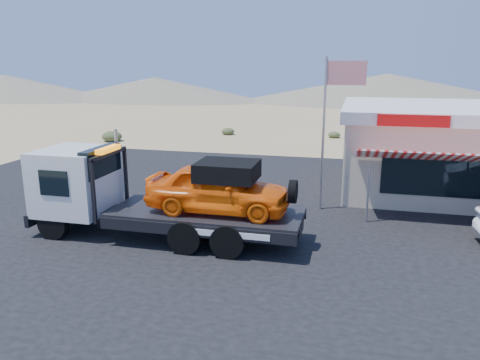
# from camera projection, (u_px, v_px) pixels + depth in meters

# --- Properties ---
(ground) EXTENTS (120.00, 120.00, 0.00)m
(ground) POSITION_uv_depth(u_px,v_px,m) (170.00, 238.00, 15.90)
(ground) COLOR #A1885B
(ground) RESTS_ON ground
(asphalt_lot) EXTENTS (32.00, 24.00, 0.02)m
(asphalt_lot) POSITION_uv_depth(u_px,v_px,m) (247.00, 215.00, 18.25)
(asphalt_lot) COLOR black
(asphalt_lot) RESTS_ON ground
(tow_truck) EXTENTS (9.06, 2.69, 3.03)m
(tow_truck) POSITION_uv_depth(u_px,v_px,m) (158.00, 191.00, 15.63)
(tow_truck) COLOR black
(tow_truck) RESTS_ON asphalt_lot
(jerky_store) EXTENTS (10.40, 9.97, 3.90)m
(jerky_store) POSITION_uv_depth(u_px,v_px,m) (458.00, 148.00, 21.39)
(jerky_store) COLOR #BFB091
(jerky_store) RESTS_ON asphalt_lot
(flagpole) EXTENTS (1.55, 0.10, 6.00)m
(flagpole) POSITION_uv_depth(u_px,v_px,m) (330.00, 117.00, 18.06)
(flagpole) COLOR #99999E
(flagpole) RESTS_ON asphalt_lot
(desert_scrub) EXTENTS (27.45, 34.28, 0.80)m
(desert_scrub) POSITION_uv_depth(u_px,v_px,m) (40.00, 157.00, 27.87)
(desert_scrub) COLOR #354425
(desert_scrub) RESTS_ON ground
(distant_hills) EXTENTS (126.00, 48.00, 4.20)m
(distant_hills) POSITION_uv_depth(u_px,v_px,m) (250.00, 89.00, 69.60)
(distant_hills) COLOR #726B59
(distant_hills) RESTS_ON ground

